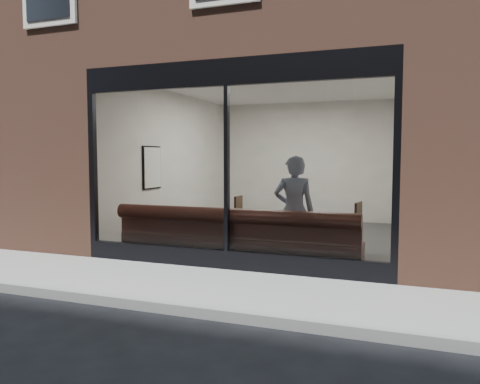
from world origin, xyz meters
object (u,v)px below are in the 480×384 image
(banquette, at_px, (236,250))
(cafe_table_left, at_px, (170,209))
(cafe_table_right, at_px, (288,214))
(cafe_chair_right, at_px, (347,242))
(cafe_chair_left, at_px, (230,230))
(person, at_px, (294,211))

(banquette, bearing_deg, cafe_table_left, 152.64)
(cafe_table_right, relative_size, cafe_chair_right, 1.44)
(banquette, relative_size, cafe_chair_left, 10.03)
(banquette, height_order, cafe_chair_right, banquette)
(cafe_chair_left, bearing_deg, cafe_chair_right, 168.81)
(cafe_table_right, distance_m, cafe_chair_right, 1.16)
(cafe_table_right, bearing_deg, cafe_chair_right, 20.77)
(cafe_chair_right, bearing_deg, cafe_table_left, 15.17)
(cafe_table_right, height_order, cafe_chair_right, cafe_table_right)
(person, xyz_separation_m, cafe_table_left, (-2.57, 0.61, -0.14))
(banquette, relative_size, person, 2.28)
(cafe_chair_right, bearing_deg, cafe_chair_left, -3.63)
(person, distance_m, cafe_chair_left, 2.38)
(banquette, bearing_deg, cafe_table_right, 56.93)
(banquette, bearing_deg, cafe_chair_left, 114.60)
(cafe_chair_right, bearing_deg, cafe_table_right, 28.15)
(person, xyz_separation_m, cafe_chair_left, (-1.71, 1.53, -0.64))
(cafe_table_left, xyz_separation_m, cafe_chair_left, (0.87, 0.92, -0.50))
(cafe_table_left, bearing_deg, cafe_table_right, 1.92)
(banquette, xyz_separation_m, cafe_table_right, (0.62, 0.95, 0.52))
(cafe_chair_left, bearing_deg, cafe_table_right, 149.49)
(person, height_order, cafe_table_left, person)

